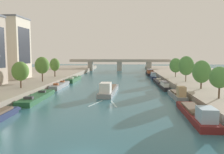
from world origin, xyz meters
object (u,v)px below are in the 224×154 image
object	(u,v)px
moored_boat_right_far	(150,73)
barge_midriver	(108,90)
moored_boat_left_upstream	(60,85)
tree_left_distant	(20,71)
tree_right_nearest	(220,77)
moored_boat_left_lone	(37,97)
tree_left_second	(55,65)
bridge_far	(119,64)
tree_right_past_mid	(176,65)
moored_boat_right_gap_after	(197,113)
tree_left_midway	(42,65)
moored_boat_right_near	(160,82)
tree_right_end_of_row	(202,72)
moored_boat_left_gap_after	(74,79)
moored_boat_right_end	(164,86)
moored_boat_right_second	(178,95)
moored_boat_right_lone	(153,76)
tree_right_third	(186,66)

from	to	relation	value
moored_boat_right_far	barge_midriver	bearing A→B (deg)	-106.79
moored_boat_left_upstream	tree_left_distant	bearing A→B (deg)	-113.60
tree_left_distant	tree_right_nearest	distance (m)	43.03
moored_boat_left_lone	tree_left_second	xyz separation A→B (m)	(-6.47, 32.72, 5.40)
bridge_far	tree_right_past_mid	bearing A→B (deg)	-67.92
moored_boat_right_gap_after	tree_left_distant	world-z (taller)	tree_left_distant
moored_boat_left_upstream	tree_right_past_mid	bearing A→B (deg)	23.30
moored_boat_left_upstream	tree_left_midway	world-z (taller)	tree_left_midway
moored_boat_right_near	tree_right_end_of_row	world-z (taller)	tree_right_end_of_row
moored_boat_left_upstream	bridge_far	bearing A→B (deg)	77.31
moored_boat_right_far	moored_boat_left_gap_after	bearing A→B (deg)	-139.68
moored_boat_right_gap_after	moored_boat_right_end	world-z (taller)	moored_boat_right_gap_after
moored_boat_right_end	moored_boat_right_far	size ratio (longest dim) A/B	0.73
moored_boat_right_near	tree_right_end_of_row	xyz separation A→B (m)	(6.24, -22.76, 5.14)
barge_midriver	moored_boat_right_second	bearing A→B (deg)	-21.93
moored_boat_left_upstream	moored_boat_left_lone	bearing A→B (deg)	-88.79
tree_left_second	moored_boat_right_second	bearing A→B (deg)	-39.30
tree_left_second	tree_right_end_of_row	size ratio (longest dim) A/B	0.99
moored_boat_right_lone	tree_left_distant	distance (m)	52.83
moored_boat_right_lone	tree_right_nearest	size ratio (longest dim) A/B	1.95
moored_boat_left_upstream	moored_boat_right_far	size ratio (longest dim) A/B	1.05
moored_boat_right_lone	tree_right_past_mid	size ratio (longest dim) A/B	1.70
tree_left_distant	tree_left_second	xyz separation A→B (m)	(-0.46, 27.45, 0.28)
moored_boat_right_gap_after	moored_boat_right_second	xyz separation A→B (m)	(0.55, 15.47, 0.11)
tree_left_distant	tree_right_past_mid	world-z (taller)	tree_right_past_mid
moored_boat_left_upstream	moored_boat_right_gap_after	xyz separation A→B (m)	(29.96, -30.85, 0.18)
barge_midriver	tree_right_nearest	world-z (taller)	tree_right_nearest
moored_boat_right_second	moored_boat_right_end	bearing A→B (deg)	92.92
moored_boat_right_far	tree_right_third	xyz separation A→B (m)	(6.62, -38.50, 5.20)
tree_right_past_mid	moored_boat_right_near	bearing A→B (deg)	-143.76
moored_boat_right_lone	tree_right_end_of_row	distance (m)	38.31
moored_boat_left_gap_after	tree_left_second	bearing A→B (deg)	-167.64
moored_boat_left_upstream	tree_right_end_of_row	world-z (taller)	tree_right_end_of_row
moored_boat_left_lone	tree_right_third	world-z (taller)	tree_right_third
moored_boat_right_gap_after	tree_right_past_mid	bearing A→B (deg)	82.01
moored_boat_left_lone	moored_boat_right_end	size ratio (longest dim) A/B	1.62
moored_boat_left_lone	tree_right_third	distance (m)	42.32
moored_boat_right_lone	tree_left_distant	xyz separation A→B (m)	(-35.55, -38.80, 4.62)
moored_boat_left_upstream	tree_right_end_of_row	size ratio (longest dim) A/B	2.20
moored_boat_left_upstream	moored_boat_right_end	size ratio (longest dim) A/B	1.42
tree_right_third	moored_boat_left_lone	bearing A→B (deg)	-150.17
moored_boat_left_lone	tree_left_second	bearing A→B (deg)	101.19
moored_boat_right_lone	tree_left_distant	size ratio (longest dim) A/B	1.80
tree_left_second	bridge_far	xyz separation A→B (m)	(21.38, 53.38, -1.74)
barge_midriver	tree_left_distant	size ratio (longest dim) A/B	2.97
moored_boat_left_upstream	moored_boat_right_gap_after	world-z (taller)	moored_boat_right_gap_after
moored_boat_right_far	tree_left_midway	bearing A→B (deg)	-130.57
bridge_far	tree_right_end_of_row	bearing A→B (deg)	-74.95
tree_right_third	moored_boat_right_far	bearing A→B (deg)	99.75
moored_boat_right_gap_after	tree_right_nearest	distance (m)	10.98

